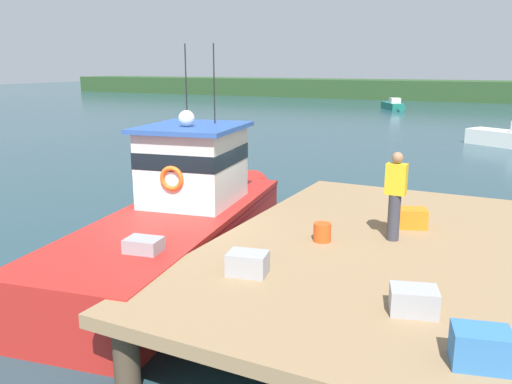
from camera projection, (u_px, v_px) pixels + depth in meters
ground_plane at (172, 264)px, 11.77m from camera, size 200.00×200.00×0.00m
dock at (391, 252)px, 9.41m from camera, size 6.00×9.00×1.20m
main_fishing_boat at (183, 217)px, 11.78m from camera, size 3.84×9.97×4.80m
crate_stack_mid_dock at (411, 218)px, 10.39m from camera, size 0.71×0.62×0.38m
crate_stack_near_edge at (248, 263)px, 8.06m from camera, size 0.68×0.55×0.35m
crate_single_far at (481, 348)px, 5.59m from camera, size 0.69×0.57×0.41m
crate_single_by_cleat at (414, 300)px, 6.80m from camera, size 0.70×0.59×0.34m
bait_bucket at (322, 232)px, 9.56m from camera, size 0.32×0.32×0.34m
deckhand_by_the_boat at (395, 194)px, 9.48m from camera, size 0.36×0.22×1.63m
moored_boat_off_the_point at (393, 106)px, 52.08m from camera, size 3.15×4.43×1.17m
mooring_buoy_channel_marker at (184, 156)px, 24.35m from camera, size 0.46×0.46×0.46m
far_shoreline at (466, 91)px, 65.30m from camera, size 120.00×8.00×2.40m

